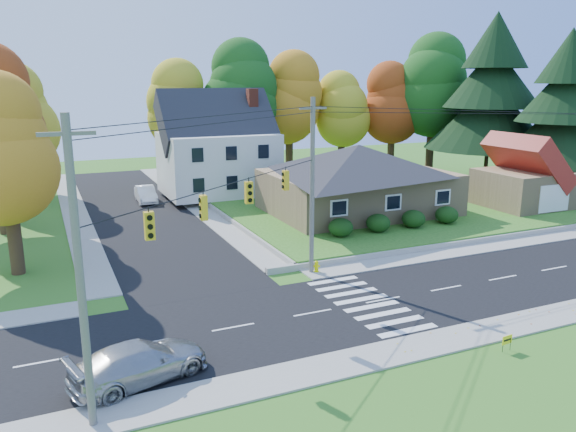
% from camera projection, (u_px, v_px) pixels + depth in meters
% --- Properties ---
extents(ground, '(120.00, 120.00, 0.00)m').
position_uv_depth(ground, '(383.00, 300.00, 28.49)').
color(ground, '#3D7923').
extents(road_main, '(90.00, 8.00, 0.02)m').
position_uv_depth(road_main, '(383.00, 300.00, 28.48)').
color(road_main, black).
rests_on(road_main, ground).
extents(road_cross, '(8.00, 44.00, 0.02)m').
position_uv_depth(road_cross, '(137.00, 209.00, 48.40)').
color(road_cross, black).
rests_on(road_cross, ground).
extents(sidewalk_north, '(90.00, 2.00, 0.08)m').
position_uv_depth(sidewalk_north, '(336.00, 270.00, 32.91)').
color(sidewalk_north, '#9C9A90').
rests_on(sidewalk_north, ground).
extents(sidewalk_south, '(90.00, 2.00, 0.08)m').
position_uv_depth(sidewalk_south, '(448.00, 340.00, 24.04)').
color(sidewalk_south, '#9C9A90').
rests_on(sidewalk_south, ground).
extents(lawn, '(30.00, 30.00, 0.50)m').
position_uv_depth(lawn, '(376.00, 197.00, 52.21)').
color(lawn, '#3D7923').
rests_on(lawn, ground).
extents(ranch_house, '(14.60, 10.60, 5.40)m').
position_uv_depth(ranch_house, '(358.00, 177.00, 45.08)').
color(ranch_house, tan).
rests_on(ranch_house, lawn).
extents(colonial_house, '(10.40, 8.40, 9.60)m').
position_uv_depth(colonial_house, '(218.00, 149.00, 52.27)').
color(colonial_house, silver).
rests_on(colonial_house, lawn).
extents(garage, '(7.30, 6.30, 4.60)m').
position_uv_depth(garage, '(526.00, 178.00, 47.16)').
color(garage, tan).
rests_on(garage, lawn).
extents(hedge_row, '(10.70, 1.70, 1.27)m').
position_uv_depth(hedge_row, '(396.00, 221.00, 39.88)').
color(hedge_row, '#163A10').
rests_on(hedge_row, lawn).
extents(traffic_infrastructure, '(38.10, 10.66, 10.00)m').
position_uv_depth(traffic_infrastructure, '(370.00, 196.00, 28.41)').
color(traffic_infrastructure, '#666059').
rests_on(traffic_infrastructure, ground).
extents(tree_lot_0, '(6.72, 6.72, 12.51)m').
position_uv_depth(tree_lot_0, '(180.00, 107.00, 55.91)').
color(tree_lot_0, '#3F2A19').
rests_on(tree_lot_0, lawn).
extents(tree_lot_1, '(7.84, 7.84, 14.60)m').
position_uv_depth(tree_lot_1, '(240.00, 93.00, 57.09)').
color(tree_lot_1, '#3F2A19').
rests_on(tree_lot_1, lawn).
extents(tree_lot_2, '(7.28, 7.28, 13.56)m').
position_uv_depth(tree_lot_2, '(289.00, 98.00, 60.51)').
color(tree_lot_2, '#3F2A19').
rests_on(tree_lot_2, lawn).
extents(tree_lot_3, '(6.16, 6.16, 11.47)m').
position_uv_depth(tree_lot_3, '(342.00, 110.00, 62.30)').
color(tree_lot_3, '#3F2A19').
rests_on(tree_lot_3, lawn).
extents(tree_lot_4, '(6.72, 6.72, 12.51)m').
position_uv_depth(tree_lot_4, '(393.00, 103.00, 63.63)').
color(tree_lot_4, '#3F2A19').
rests_on(tree_lot_4, lawn).
extents(tree_lot_5, '(8.40, 8.40, 15.64)m').
position_uv_depth(tree_lot_5, '(434.00, 86.00, 62.97)').
color(tree_lot_5, '#3F2A19').
rests_on(tree_lot_5, lawn).
extents(conifer_east_a, '(12.80, 12.80, 16.96)m').
position_uv_depth(conifer_east_a, '(492.00, 95.00, 56.47)').
color(conifer_east_a, '#3F2A19').
rests_on(conifer_east_a, lawn).
extents(conifer_east_b, '(11.20, 11.20, 14.84)m').
position_uv_depth(conifer_east_b, '(565.00, 110.00, 50.03)').
color(conifer_east_b, '#3F2A19').
rests_on(conifer_east_b, lawn).
extents(tree_west_0, '(6.16, 6.16, 11.47)m').
position_uv_depth(tree_west_0, '(4.00, 150.00, 30.73)').
color(tree_west_0, '#3F2A19').
rests_on(tree_west_0, ground).
extents(tree_west_2, '(6.72, 6.72, 12.51)m').
position_uv_depth(tree_west_2, '(13.00, 117.00, 48.33)').
color(tree_west_2, '#3F2A19').
rests_on(tree_west_2, ground).
extents(silver_sedan, '(5.55, 3.44, 1.50)m').
position_uv_depth(silver_sedan, '(140.00, 362.00, 20.65)').
color(silver_sedan, '#AAAAAA').
rests_on(silver_sedan, road_main).
extents(white_car, '(1.73, 4.53, 1.47)m').
position_uv_depth(white_car, '(146.00, 194.00, 51.08)').
color(white_car, white).
rests_on(white_car, road_cross).
extents(fire_hydrant, '(0.42, 0.33, 0.73)m').
position_uv_depth(fire_hydrant, '(316.00, 267.00, 32.45)').
color(fire_hydrant, '#E1E000').
rests_on(fire_hydrant, ground).
extents(yard_sign, '(0.56, 0.09, 0.70)m').
position_uv_depth(yard_sign, '(507.00, 340.00, 23.01)').
color(yard_sign, black).
rests_on(yard_sign, ground).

